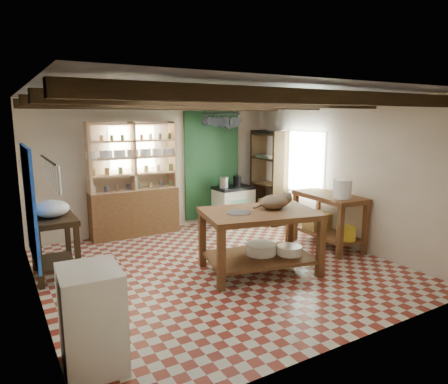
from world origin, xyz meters
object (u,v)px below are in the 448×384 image
work_table (259,241)px  white_cabinet (92,318)px  right_counter (328,221)px  cat (274,202)px  prep_table (55,247)px  stove (233,205)px

work_table → white_cabinet: (-2.67, -1.13, 0.01)m
right_counter → cat: size_ratio=2.82×
prep_table → right_counter: size_ratio=0.67×
work_table → cat: 0.62m
right_counter → white_cabinet: bearing=-157.4°
prep_table → white_cabinet: (-0.02, -2.47, 0.03)m
work_table → stove: bearing=78.2°
stove → cat: (-0.90, -2.60, 0.63)m
prep_table → white_cabinet: white_cabinet is taller
stove → white_cabinet: 5.33m
stove → cat: bearing=-111.4°
cat → right_counter: bearing=15.0°
cat → white_cabinet: bearing=-156.8°
work_table → right_counter: right_counter is taller
prep_table → right_counter: bearing=-13.3°
white_cabinet → work_table: bearing=26.0°
prep_table → cat: (2.90, -1.35, 0.59)m
prep_table → white_cabinet: 2.47m
prep_table → cat: 3.26m
work_table → cat: (0.25, -0.00, 0.57)m
stove → prep_table: size_ratio=0.93×
stove → prep_table: 4.00m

